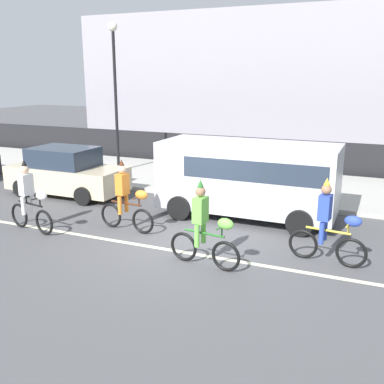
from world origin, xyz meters
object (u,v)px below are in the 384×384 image
Objects in this scene: parade_cyclist_lime at (205,229)px; parade_cyclist_orange at (126,200)px; parade_cyclist_zebra at (30,201)px; parked_van_silver at (250,174)px; street_lamp_post at (115,76)px; pedestrian_onlooker at (320,174)px; parked_car_beige at (67,173)px; parade_cyclist_cobalt at (329,227)px.

parade_cyclist_orange is at bearing 154.44° from parade_cyclist_lime.
parked_van_silver reaches higher than parade_cyclist_zebra.
parade_cyclist_lime is (2.75, -1.32, 0.00)m from parade_cyclist_orange.
parked_van_silver reaches higher than parade_cyclist_orange.
street_lamp_post is at bearing 133.13° from parade_cyclist_lime.
parade_cyclist_zebra is 2.52m from parade_cyclist_orange.
parade_cyclist_zebra is at bearing -145.19° from parked_van_silver.
street_lamp_post is at bearing 170.81° from pedestrian_onlooker.
parade_cyclist_orange is at bearing -133.39° from pedestrian_onlooker.
street_lamp_post reaches higher than parade_cyclist_zebra.
pedestrian_onlooker reaches higher than parked_car_beige.
parade_cyclist_lime is at bearing -104.91° from pedestrian_onlooker.
parade_cyclist_lime is 0.38× the size of parked_van_silver.
parked_van_silver is (-2.50, 2.49, 0.44)m from parade_cyclist_cobalt.
parked_van_silver is 1.22× the size of parked_car_beige.
parade_cyclist_orange is at bearing -137.91° from parked_van_silver.
parked_car_beige is at bearing -87.06° from street_lamp_post.
parade_cyclist_lime is at bearing -3.12° from parade_cyclist_zebra.
street_lamp_post is (-6.78, 7.23, 3.15)m from parade_cyclist_lime.
parade_cyclist_lime is 2.70m from parade_cyclist_cobalt.
parade_cyclist_orange reaches higher than parked_car_beige.
parade_cyclist_cobalt is at bearing -15.26° from parked_car_beige.
parade_cyclist_lime is at bearing -25.56° from parade_cyclist_orange.
parade_cyclist_orange is 6.29m from pedestrian_onlooker.
street_lamp_post reaches higher than parade_cyclist_lime.
street_lamp_post is at bearing 152.22° from parked_van_silver.
parked_van_silver reaches higher than parade_cyclist_cobalt.
parked_car_beige is at bearing -179.74° from parked_van_silver.
parade_cyclist_zebra is 7.51m from parade_cyclist_cobalt.
parade_cyclist_lime and parade_cyclist_cobalt have the same top height.
parade_cyclist_zebra and parade_cyclist_cobalt have the same top height.
parked_car_beige is at bearing 150.80° from parade_cyclist_lime.
parade_cyclist_zebra and parade_cyclist_lime have the same top height.
parked_van_silver is 2.75m from pedestrian_onlooker.
street_lamp_post is 8.96m from pedestrian_onlooker.
parade_cyclist_lime is at bearing -46.87° from street_lamp_post.
street_lamp_post is (-9.18, 6.01, 3.15)m from parade_cyclist_cobalt.
street_lamp_post is at bearing 124.22° from parade_cyclist_orange.
parade_cyclist_orange is (2.29, 1.04, 0.00)m from parade_cyclist_zebra.
parked_car_beige is 4.79m from street_lamp_post.
parade_cyclist_orange is 3.05m from parade_cyclist_lime.
parked_van_silver is 8.02m from street_lamp_post.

